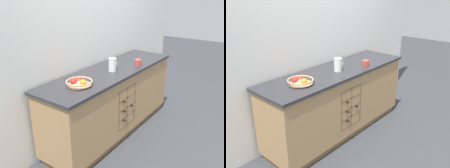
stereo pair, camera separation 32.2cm
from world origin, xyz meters
TOP-DOWN VIEW (x-y plane):
  - ground_plane at (0.00, 0.00)m, footprint 14.00×14.00m
  - back_wall at (0.00, 0.35)m, footprint 4.53×0.06m
  - kitchen_island at (-0.00, -0.00)m, footprint 2.17×0.63m
  - fruit_bowl at (-0.65, -0.03)m, footprint 0.29×0.29m
  - white_pitcher at (-0.04, -0.04)m, footprint 0.15×0.10m
  - ceramic_mug at (0.35, -0.17)m, footprint 0.12×0.09m

SIDE VIEW (x-z plane):
  - ground_plane at x=0.00m, z-range 0.00..0.00m
  - kitchen_island at x=0.00m, z-range 0.01..0.90m
  - fruit_bowl at x=-0.65m, z-range 0.89..0.97m
  - ceramic_mug at x=0.35m, z-range 0.89..0.97m
  - white_pitcher at x=-0.04m, z-range 0.90..1.06m
  - back_wall at x=0.00m, z-range 0.00..2.55m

